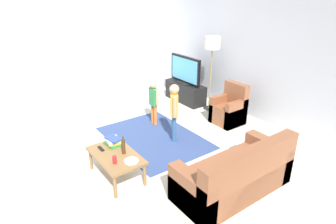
# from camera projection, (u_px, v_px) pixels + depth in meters

# --- Properties ---
(ground) EXTENTS (7.80, 7.80, 0.00)m
(ground) POSITION_uv_depth(u_px,v_px,m) (142.00, 151.00, 5.48)
(ground) COLOR beige
(wall_back) EXTENTS (6.00, 0.12, 2.70)m
(wall_back) POSITION_uv_depth(u_px,v_px,m) (255.00, 58.00, 6.55)
(wall_back) COLOR silver
(wall_back) RESTS_ON ground
(wall_left) EXTENTS (0.12, 6.00, 2.70)m
(wall_left) POSITION_uv_depth(u_px,v_px,m) (77.00, 52.00, 7.17)
(wall_left) COLOR silver
(wall_left) RESTS_ON ground
(area_rug) EXTENTS (2.20, 1.60, 0.01)m
(area_rug) POSITION_uv_depth(u_px,v_px,m) (154.00, 138.00, 5.96)
(area_rug) COLOR #33477A
(area_rug) RESTS_ON ground
(tv_stand) EXTENTS (1.20, 0.44, 0.50)m
(tv_stand) POSITION_uv_depth(u_px,v_px,m) (185.00, 92.00, 7.78)
(tv_stand) COLOR black
(tv_stand) RESTS_ON ground
(tv) EXTENTS (1.10, 0.28, 0.71)m
(tv) POSITION_uv_depth(u_px,v_px,m) (185.00, 70.00, 7.53)
(tv) COLOR black
(tv) RESTS_ON tv_stand
(couch) EXTENTS (0.80, 1.80, 0.86)m
(couch) POSITION_uv_depth(u_px,v_px,m) (237.00, 177.00, 4.27)
(couch) COLOR brown
(couch) RESTS_ON ground
(armchair) EXTENTS (0.60, 0.60, 0.90)m
(armchair) POSITION_uv_depth(u_px,v_px,m) (230.00, 110.00, 6.53)
(armchair) COLOR brown
(armchair) RESTS_ON ground
(floor_lamp) EXTENTS (0.36, 0.36, 1.78)m
(floor_lamp) POSITION_uv_depth(u_px,v_px,m) (212.00, 47.00, 6.78)
(floor_lamp) COLOR #262626
(floor_lamp) RESTS_ON ground
(child_near_tv) EXTENTS (0.33, 0.16, 0.99)m
(child_near_tv) POSITION_uv_depth(u_px,v_px,m) (154.00, 99.00, 6.34)
(child_near_tv) COLOR orange
(child_near_tv) RESTS_ON ground
(child_center) EXTENTS (0.34, 0.25, 1.16)m
(child_center) POSITION_uv_depth(u_px,v_px,m) (174.00, 107.00, 5.63)
(child_center) COLOR #33598C
(child_center) RESTS_ON ground
(coffee_table) EXTENTS (1.00, 0.60, 0.42)m
(coffee_table) POSITION_uv_depth(u_px,v_px,m) (116.00, 157.00, 4.60)
(coffee_table) COLOR olive
(coffee_table) RESTS_ON ground
(book_stack) EXTENTS (0.30, 0.25, 0.13)m
(book_stack) POSITION_uv_depth(u_px,v_px,m) (113.00, 141.00, 4.83)
(book_stack) COLOR #388C4C
(book_stack) RESTS_ON coffee_table
(bottle) EXTENTS (0.06, 0.06, 0.30)m
(bottle) POSITION_uv_depth(u_px,v_px,m) (123.00, 146.00, 4.56)
(bottle) COLOR #4C3319
(bottle) RESTS_ON coffee_table
(tv_remote) EXTENTS (0.17, 0.05, 0.02)m
(tv_remote) POSITION_uv_depth(u_px,v_px,m) (101.00, 149.00, 4.72)
(tv_remote) COLOR black
(tv_remote) RESTS_ON coffee_table
(soda_can) EXTENTS (0.07, 0.07, 0.12)m
(soda_can) POSITION_uv_depth(u_px,v_px,m) (115.00, 160.00, 4.33)
(soda_can) COLOR red
(soda_can) RESTS_ON coffee_table
(plate) EXTENTS (0.22, 0.22, 0.02)m
(plate) POSITION_uv_depth(u_px,v_px,m) (131.00, 161.00, 4.40)
(plate) COLOR white
(plate) RESTS_ON coffee_table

